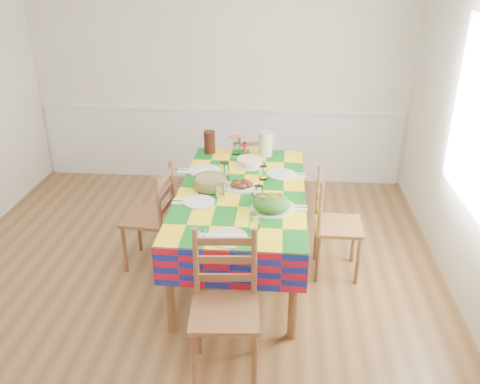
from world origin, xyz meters
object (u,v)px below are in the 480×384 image
(tea_pitcher, at_px, (210,142))
(chair_right, at_px, (333,225))
(dining_table, at_px, (242,199))
(green_pitcher, at_px, (266,144))
(chair_near, at_px, (225,308))
(chair_left, at_px, (152,218))
(meat_platter, at_px, (241,185))
(chair_far, at_px, (252,171))

(tea_pitcher, xyz_separation_m, chair_right, (1.20, -0.87, -0.42))
(dining_table, xyz_separation_m, green_pitcher, (0.17, 0.85, 0.21))
(green_pitcher, distance_m, tea_pitcher, 0.57)
(chair_near, bearing_deg, tea_pitcher, 95.80)
(green_pitcher, distance_m, chair_right, 1.14)
(green_pitcher, bearing_deg, dining_table, -101.08)
(chair_near, relative_size, chair_left, 1.06)
(chair_near, relative_size, chair_right, 1.07)
(chair_right, bearing_deg, chair_near, 148.07)
(green_pitcher, relative_size, tea_pitcher, 1.06)
(chair_right, bearing_deg, tea_pitcher, 54.62)
(tea_pitcher, bearing_deg, dining_table, -65.37)
(meat_platter, xyz_separation_m, chair_near, (0.00, -1.28, -0.31))
(dining_table, xyz_separation_m, chair_left, (-0.80, -0.00, -0.22))
(meat_platter, distance_m, green_pitcher, 0.85)
(chair_near, xyz_separation_m, chair_far, (0.01, 2.52, -0.07))
(meat_platter, bearing_deg, chair_right, -1.76)
(chair_far, bearing_deg, meat_platter, 75.98)
(dining_table, distance_m, meat_platter, 0.12)
(dining_table, bearing_deg, meat_platter, 103.71)
(meat_platter, xyz_separation_m, tea_pitcher, (-0.39, 0.84, 0.09))
(chair_left, bearing_deg, chair_right, 95.39)
(meat_platter, height_order, chair_far, chair_far)
(tea_pitcher, distance_m, chair_near, 2.20)
(meat_platter, relative_size, chair_right, 0.36)
(tea_pitcher, bearing_deg, chair_near, -79.49)
(dining_table, bearing_deg, green_pitcher, 78.92)
(chair_near, bearing_deg, chair_far, 84.99)
(tea_pitcher, relative_size, chair_left, 0.24)
(green_pitcher, relative_size, chair_right, 0.25)
(meat_platter, height_order, tea_pitcher, tea_pitcher)
(dining_table, distance_m, tea_pitcher, 0.98)
(chair_far, distance_m, chair_right, 1.49)
(chair_right, bearing_deg, chair_left, 90.75)
(meat_platter, relative_size, chair_far, 0.39)
(tea_pitcher, height_order, chair_right, tea_pitcher)
(chair_left, bearing_deg, green_pitcher, 136.75)
(green_pitcher, distance_m, chair_near, 2.15)
(meat_platter, xyz_separation_m, chair_far, (0.02, 1.24, -0.38))
(meat_platter, bearing_deg, green_pitcher, 78.18)
(green_pitcher, bearing_deg, chair_left, -138.48)
(dining_table, distance_m, chair_far, 1.29)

